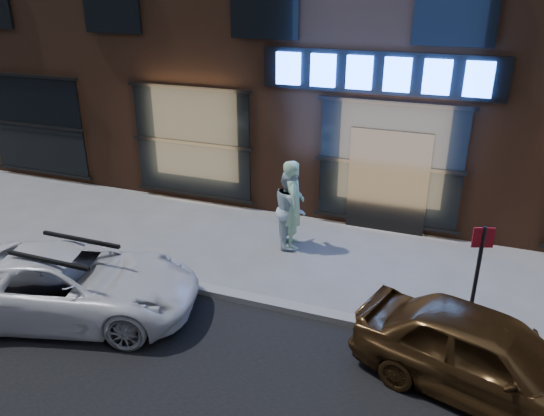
{
  "coord_description": "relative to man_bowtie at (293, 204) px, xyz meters",
  "views": [
    {
      "loc": [
        1.51,
        -7.54,
        5.42
      ],
      "look_at": [
        -1.93,
        1.6,
        1.2
      ],
      "focal_mm": 35.0,
      "sensor_mm": 36.0,
      "label": 1
    }
  ],
  "objects": [
    {
      "name": "man_bowtie",
      "position": [
        0.0,
        0.0,
        0.0
      ],
      "size": [
        0.71,
        0.84,
        1.97
      ],
      "primitive_type": "imported",
      "rotation": [
        0.0,
        0.0,
        1.96
      ],
      "color": "#A4D7B3",
      "rests_on": "ground"
    },
    {
      "name": "gold_sedan",
      "position": [
        3.95,
        -3.38,
        -0.36
      ],
      "size": [
        3.97,
        2.46,
        1.26
      ],
      "primitive_type": "imported",
      "rotation": [
        0.0,
        0.0,
        1.29
      ],
      "color": "brown",
      "rests_on": "ground"
    },
    {
      "name": "ground",
      "position": [
        1.75,
        -2.41,
        -0.99
      ],
      "size": [
        90.0,
        90.0,
        0.0
      ],
      "primitive_type": "plane",
      "color": "slate",
      "rests_on": "ground"
    },
    {
      "name": "curb",
      "position": [
        1.75,
        -2.41,
        -0.93
      ],
      "size": [
        60.0,
        0.25,
        0.12
      ],
      "primitive_type": "cube",
      "color": "gray",
      "rests_on": "ground"
    },
    {
      "name": "sign_post",
      "position": [
        3.72,
        -2.17,
        0.25
      ],
      "size": [
        0.32,
        0.13,
        2.04
      ],
      "rotation": [
        0.0,
        0.0,
        0.33
      ],
      "color": "#262628",
      "rests_on": "ground"
    },
    {
      "name": "man_cap",
      "position": [
        -0.08,
        0.03,
        -0.12
      ],
      "size": [
        0.92,
        1.02,
        1.72
      ],
      "primitive_type": "imported",
      "rotation": [
        0.0,
        0.0,
        1.96
      ],
      "color": "silver",
      "rests_on": "ground"
    },
    {
      "name": "white_suv",
      "position": [
        -2.76,
        -3.81,
        -0.38
      ],
      "size": [
        4.76,
        3.15,
        1.21
      ],
      "primitive_type": "imported",
      "rotation": [
        0.0,
        0.0,
        1.85
      ],
      "color": "white",
      "rests_on": "ground"
    }
  ]
}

